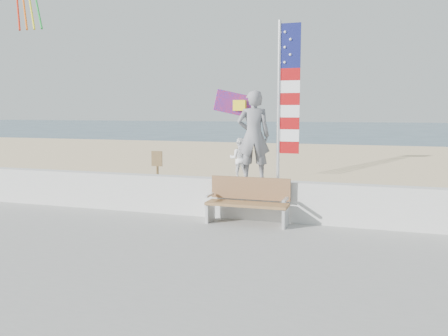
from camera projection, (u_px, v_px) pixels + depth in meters
The scene contains 10 objects.
ground at pixel (185, 246), 9.27m from camera, with size 220.00×220.00×0.00m, color #2F4C5F.
sand at pixel (279, 181), 17.75m from camera, with size 90.00×40.00×0.08m, color beige.
boardwalk at pixel (51, 329), 5.48m from camera, with size 50.00×12.40×0.10m, color #969691.
seawall at pixel (219, 197), 11.08m from camera, with size 30.00×0.35×0.90m, color silver.
adult at pixel (253, 136), 10.64m from camera, with size 0.73×0.48×2.01m, color slate.
child at pixel (239, 159), 10.81m from camera, with size 0.46×0.36×0.95m, color white.
bench at pixel (248, 200), 10.38m from camera, with size 1.80×0.57×1.00m.
flag at pixel (285, 94), 10.32m from camera, with size 0.50×0.08×3.50m.
parafoil_kite at pixel (235, 104), 12.47m from camera, with size 1.12×0.66×0.75m.
sign at pixel (157, 172), 13.13m from camera, with size 0.32×0.07×1.46m.
Camera 1 is at (3.55, -8.33, 2.63)m, focal length 38.00 mm.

